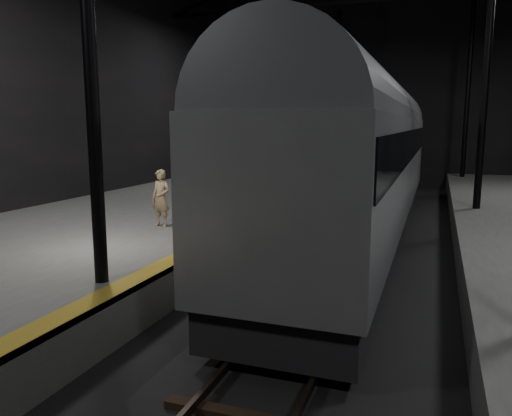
% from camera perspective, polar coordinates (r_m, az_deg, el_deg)
% --- Properties ---
extents(ground, '(44.00, 44.00, 0.00)m').
position_cam_1_polar(ground, '(12.79, 8.53, -9.13)').
color(ground, black).
rests_on(ground, ground).
extents(platform_left, '(9.00, 43.80, 1.00)m').
position_cam_1_polar(platform_left, '(15.84, -19.13, -4.04)').
color(platform_left, '#4E4E4C').
rests_on(platform_left, ground).
extents(tactile_strip, '(0.50, 43.80, 0.01)m').
position_cam_1_polar(tactile_strip, '(13.49, -5.04, -3.64)').
color(tactile_strip, olive).
rests_on(tactile_strip, platform_left).
extents(track, '(2.40, 43.00, 0.24)m').
position_cam_1_polar(track, '(12.77, 8.54, -8.84)').
color(track, '#3F3328').
rests_on(track, ground).
extents(train, '(3.16, 21.11, 5.64)m').
position_cam_1_polar(train, '(17.50, 12.34, 6.29)').
color(train, '#919498').
rests_on(train, ground).
extents(woman, '(0.69, 0.51, 1.74)m').
position_cam_1_polar(woman, '(15.36, -10.81, 1.12)').
color(woman, tan).
rests_on(woman, platform_left).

